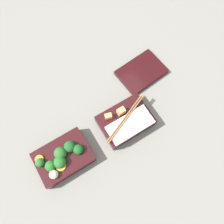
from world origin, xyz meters
TOP-DOWN VIEW (x-y plane):
  - ground_plane at (0.00, 0.00)m, footprint 3.00×3.00m
  - bento_tray_vegetable at (-0.12, 0.01)m, footprint 0.18×0.13m
  - bento_tray_rice at (0.12, 0.01)m, footprint 0.20×0.13m
  - bento_lid at (0.29, 0.15)m, footprint 0.18×0.14m

SIDE VIEW (x-z plane):
  - ground_plane at x=0.00m, z-range 0.00..0.00m
  - bento_lid at x=0.29m, z-range 0.00..0.02m
  - bento_tray_rice at x=0.12m, z-range -0.01..0.06m
  - bento_tray_vegetable at x=-0.12m, z-range -0.01..0.07m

